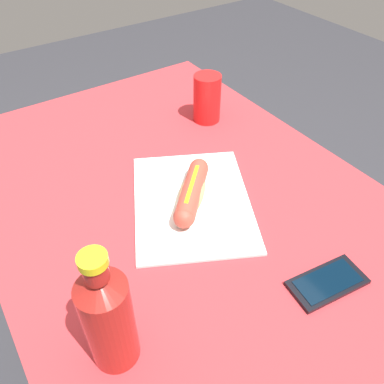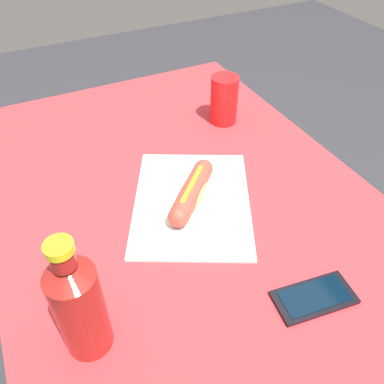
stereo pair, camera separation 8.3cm
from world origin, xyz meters
TOP-DOWN VIEW (x-y plane):
  - ground_plane at (0.00, 0.00)m, footprint 6.00×6.00m
  - dining_table at (0.00, 0.00)m, footprint 1.14×0.80m
  - paper_wrapper at (0.03, 0.01)m, footprint 0.40×0.36m
  - hot_dog at (0.03, 0.01)m, footprint 0.15×0.16m
  - cell_phone at (0.34, 0.09)m, footprint 0.08×0.15m
  - soda_bottle at (0.24, -0.27)m, footprint 0.07×0.07m
  - drinking_cup at (-0.22, 0.23)m, footprint 0.07×0.07m

SIDE VIEW (x-z plane):
  - ground_plane at x=0.00m, z-range 0.00..0.00m
  - dining_table at x=0.00m, z-range 0.23..0.99m
  - paper_wrapper at x=0.03m, z-range 0.76..0.76m
  - cell_phone at x=0.34m, z-range 0.76..0.77m
  - hot_dog at x=0.03m, z-range 0.76..0.81m
  - drinking_cup at x=-0.22m, z-range 0.76..0.89m
  - soda_bottle at x=0.24m, z-range 0.74..0.97m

